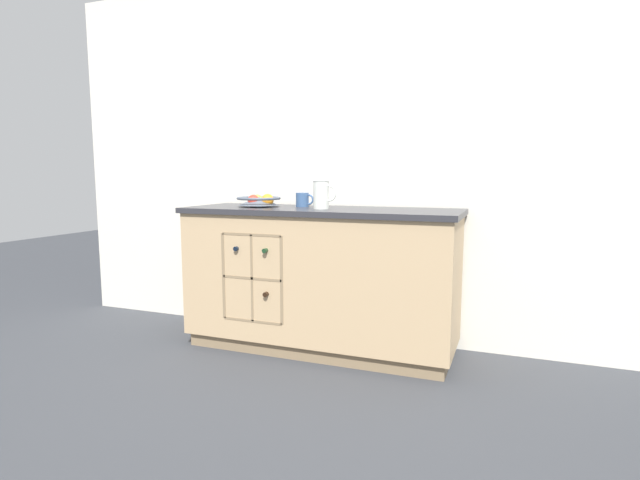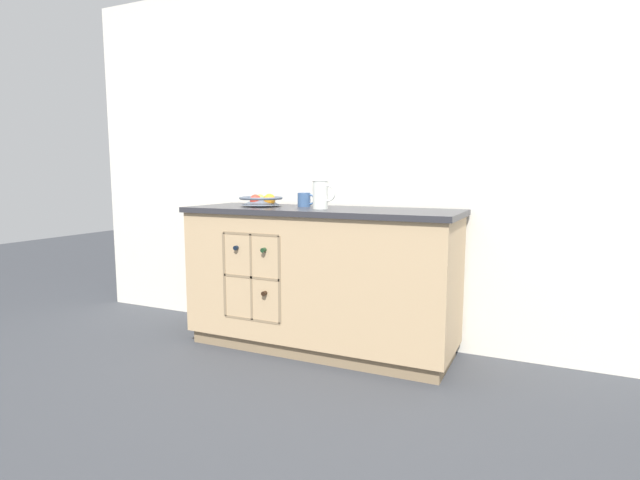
{
  "view_description": "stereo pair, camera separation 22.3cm",
  "coord_description": "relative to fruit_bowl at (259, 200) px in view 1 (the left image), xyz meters",
  "views": [
    {
      "loc": [
        1.16,
        -2.99,
        1.15
      ],
      "look_at": [
        0.0,
        0.0,
        0.73
      ],
      "focal_mm": 28.0,
      "sensor_mm": 36.0,
      "label": 1
    },
    {
      "loc": [
        1.37,
        -2.9,
        1.15
      ],
      "look_at": [
        0.0,
        0.0,
        0.73
      ],
      "focal_mm": 28.0,
      "sensor_mm": 36.0,
      "label": 2
    }
  ],
  "objects": [
    {
      "name": "fruit_bowl",
      "position": [
        0.0,
        0.0,
        0.0
      ],
      "size": [
        0.3,
        0.3,
        0.09
      ],
      "color": "#4C5666",
      "rests_on": "kitchen_island"
    },
    {
      "name": "white_pitcher",
      "position": [
        0.47,
        -0.06,
        0.05
      ],
      "size": [
        0.16,
        0.1,
        0.18
      ],
      "color": "silver",
      "rests_on": "kitchen_island"
    },
    {
      "name": "back_wall",
      "position": [
        0.44,
        0.35,
        0.29
      ],
      "size": [
        4.4,
        0.06,
        2.55
      ],
      "primitive_type": "cube",
      "color": "silver",
      "rests_on": "ground_plane"
    },
    {
      "name": "ground_plane",
      "position": [
        0.44,
        0.0,
        -0.98
      ],
      "size": [
        14.0,
        14.0,
        0.0
      ],
      "primitive_type": "plane",
      "color": "#383A3F"
    },
    {
      "name": "ceramic_mug",
      "position": [
        0.28,
        0.1,
        0.0
      ],
      "size": [
        0.13,
        0.09,
        0.09
      ],
      "color": "#385684",
      "rests_on": "kitchen_island"
    },
    {
      "name": "kitchen_island",
      "position": [
        0.44,
        -0.0,
        -0.5
      ],
      "size": [
        1.79,
        0.62,
        0.94
      ],
      "color": "#8B7354",
      "rests_on": "ground_plane"
    }
  ]
}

